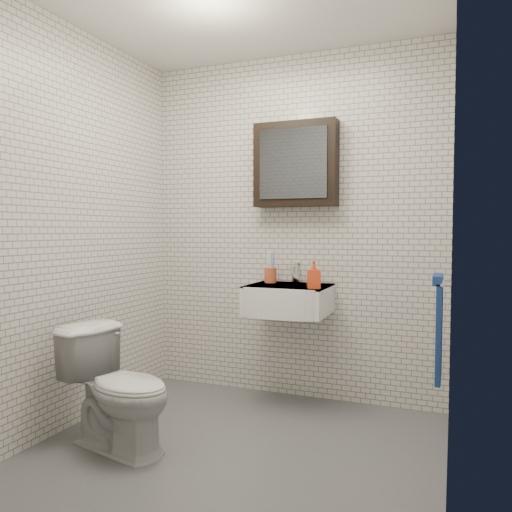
{
  "coord_description": "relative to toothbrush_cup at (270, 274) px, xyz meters",
  "views": [
    {
      "loc": [
        1.11,
        -2.51,
        1.23
      ],
      "look_at": [
        -0.07,
        0.45,
        1.07
      ],
      "focal_mm": 35.0,
      "sensor_mm": 36.0,
      "label": 1
    }
  ],
  "objects": [
    {
      "name": "ground",
      "position": [
        0.12,
        -0.88,
        -0.91
      ],
      "size": [
        2.2,
        2.0,
        0.01
      ],
      "primitive_type": "cube",
      "color": "#53575C",
      "rests_on": "ground"
    },
    {
      "name": "room_shell",
      "position": [
        0.12,
        -0.88,
        0.56
      ],
      "size": [
        2.22,
        2.02,
        2.51
      ],
      "color": "silver",
      "rests_on": "ground"
    },
    {
      "name": "washbasin",
      "position": [
        0.17,
        -0.14,
        -0.15
      ],
      "size": [
        0.55,
        0.5,
        0.2
      ],
      "color": "white",
      "rests_on": "room_shell"
    },
    {
      "name": "faucet",
      "position": [
        0.17,
        0.05,
        0.01
      ],
      "size": [
        0.06,
        0.2,
        0.15
      ],
      "color": "silver",
      "rests_on": "washbasin"
    },
    {
      "name": "mirror_cabinet",
      "position": [
        0.17,
        0.05,
        0.79
      ],
      "size": [
        0.6,
        0.15,
        0.6
      ],
      "color": "black",
      "rests_on": "room_shell"
    },
    {
      "name": "towel_rail",
      "position": [
        1.17,
        -0.53,
        -0.19
      ],
      "size": [
        0.09,
        0.3,
        0.58
      ],
      "color": "silver",
      "rests_on": "room_shell"
    },
    {
      "name": "toothbrush_cup",
      "position": [
        0.0,
        0.0,
        0.0
      ],
      "size": [
        0.11,
        0.11,
        0.24
      ],
      "rotation": [
        0.0,
        0.0,
        -0.39
      ],
      "color": "#BB4D2E",
      "rests_on": "washbasin"
    },
    {
      "name": "soap_bottle",
      "position": [
        0.39,
        -0.24,
        0.03
      ],
      "size": [
        0.11,
        0.11,
        0.18
      ],
      "primitive_type": "imported",
      "rotation": [
        0.0,
        0.0,
        0.4
      ],
      "color": "orange",
      "rests_on": "washbasin"
    },
    {
      "name": "toilet",
      "position": [
        -0.5,
        -1.12,
        -0.57
      ],
      "size": [
        0.74,
        0.52,
        0.69
      ],
      "primitive_type": "imported",
      "rotation": [
        0.0,
        0.0,
        1.35
      ],
      "color": "silver",
      "rests_on": "ground"
    }
  ]
}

